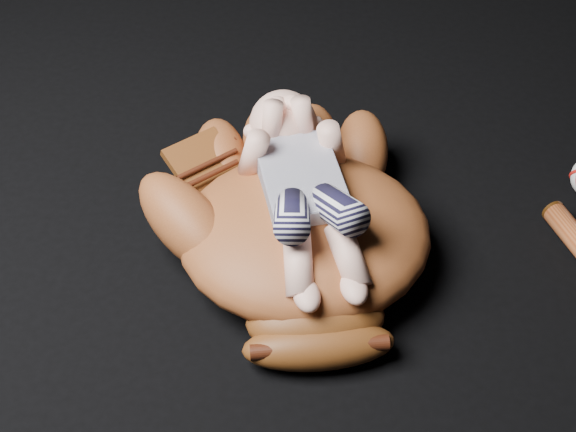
{
  "coord_description": "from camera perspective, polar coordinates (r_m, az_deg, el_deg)",
  "views": [
    {
      "loc": [
        -0.1,
        -0.96,
        0.96
      ],
      "look_at": [
        -0.16,
        -0.06,
        0.09
      ],
      "focal_mm": 55.0,
      "sensor_mm": 36.0,
      "label": 1
    }
  ],
  "objects": [
    {
      "name": "baseball_glove",
      "position": [
        1.25,
        1.09,
        -0.6
      ],
      "size": [
        0.52,
        0.58,
        0.16
      ],
      "primitive_type": null,
      "rotation": [
        0.0,
        0.0,
        0.16
      ],
      "color": "brown",
      "rests_on": "ground"
    },
    {
      "name": "newborn_baby",
      "position": [
        1.22,
        1.16,
        1.7
      ],
      "size": [
        0.27,
        0.42,
        0.16
      ],
      "primitive_type": null,
      "rotation": [
        0.0,
        0.0,
        0.26
      ],
      "color": "#EEB099",
      "rests_on": "baseball_glove"
    }
  ]
}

